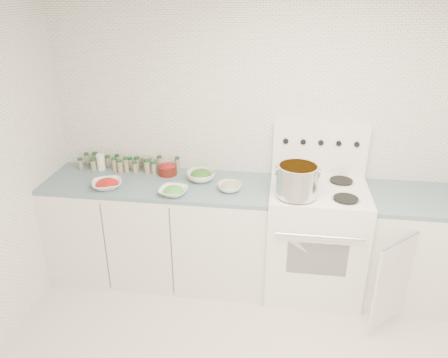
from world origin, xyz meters
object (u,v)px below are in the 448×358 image
(bowl_tomato, at_px, (107,184))
(bowl_snowpea, at_px, (173,191))
(stock_pot, at_px, (297,179))
(stove, at_px, (315,236))

(bowl_tomato, xyz_separation_m, bowl_snowpea, (0.55, -0.05, -0.00))
(bowl_tomato, distance_m, bowl_snowpea, 0.55)
(stock_pot, distance_m, bowl_snowpea, 0.94)
(bowl_tomato, bearing_deg, stock_pot, -0.52)
(stock_pot, bearing_deg, bowl_snowpea, -178.00)
(stove, xyz_separation_m, bowl_tomato, (-1.67, -0.16, 0.44))
(stock_pot, relative_size, bowl_snowpea, 1.40)
(bowl_snowpea, bearing_deg, bowl_tomato, 175.24)
(stove, height_order, stock_pot, stove)
(stove, bearing_deg, bowl_tomato, -174.65)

